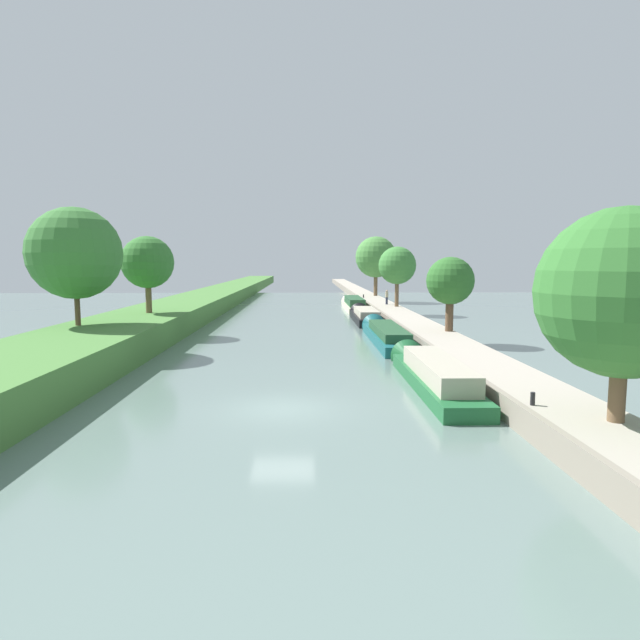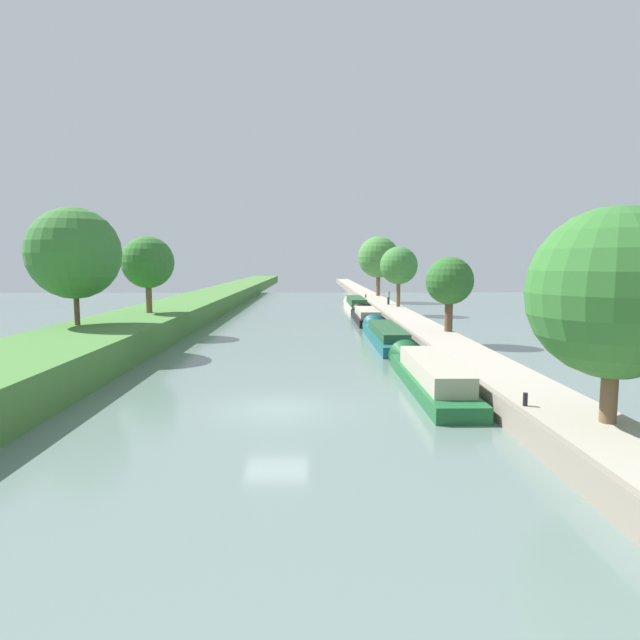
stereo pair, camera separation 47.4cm
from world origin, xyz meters
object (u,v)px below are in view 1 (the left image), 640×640
narrowboat_teal (385,334)px  mooring_bollard_near (533,399)px  narrowboat_cream (353,304)px  person_walking (387,297)px  mooring_bollard_far (363,296)px  narrowboat_green (431,373)px  narrowboat_black (365,316)px

narrowboat_teal → mooring_bollard_near: 21.30m
narrowboat_teal → narrowboat_cream: narrowboat_cream is taller
narrowboat_teal → person_walking: (3.40, 22.05, 1.29)m
person_walking → mooring_bollard_far: bearing=97.3°
narrowboat_teal → mooring_bollard_near: mooring_bollard_near is taller
narrowboat_green → narrowboat_cream: (-0.13, 41.19, 0.02)m
narrowboat_black → mooring_bollard_near: bearing=-86.6°
narrowboat_green → person_walking: size_ratio=7.47×
narrowboat_cream → mooring_bollard_far: (1.95, 6.40, 0.55)m
narrowboat_green → narrowboat_black: bearing=90.4°
narrowboat_teal → mooring_bollard_near: (1.94, -21.20, 0.64)m
narrowboat_green → mooring_bollard_far: size_ratio=27.55×
narrowboat_teal → mooring_bollard_near: bearing=-84.8°
narrowboat_green → mooring_bollard_near: size_ratio=27.55×
narrowboat_cream → mooring_bollard_near: 48.33m
narrowboat_cream → person_walking: size_ratio=8.81×
narrowboat_green → narrowboat_cream: bearing=90.2°
narrowboat_teal → mooring_bollard_far: (1.94, 33.48, 0.64)m
narrowboat_cream → narrowboat_black: bearing=-90.3°
narrowboat_teal → mooring_bollard_far: size_ratio=31.41×
person_walking → mooring_bollard_far: person_walking is taller
narrowboat_black → narrowboat_green: bearing=-89.6°
narrowboat_teal → mooring_bollard_far: 33.55m
narrowboat_green → person_walking: bearing=84.8°
narrowboat_green → narrowboat_teal: bearing=90.5°
mooring_bollard_near → mooring_bollard_far: (0.00, 54.69, 0.00)m
mooring_bollard_far → person_walking: bearing=-82.7°
narrowboat_black → person_walking: person_walking is taller
person_walking → narrowboat_black: bearing=-111.6°
mooring_bollard_near → narrowboat_teal: bearing=95.2°
mooring_bollard_far → narrowboat_cream: bearing=-106.9°
narrowboat_green → mooring_bollard_near: 7.35m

